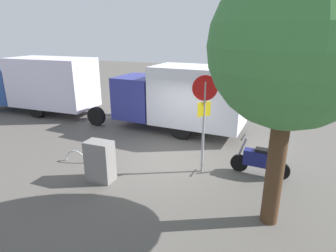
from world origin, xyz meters
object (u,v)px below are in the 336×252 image
Objects in this scene: bike_rack_hoop at (76,162)px; motorcycle at (261,160)px; box_truck_far at (39,83)px; box_truck_near at (178,96)px; street_tree at (291,49)px; stop_sign at (204,110)px; utility_cabinet at (100,161)px.

motorcycle is at bearing -166.78° from bike_rack_hoop.
bike_rack_hoop is at bearing 140.84° from box_truck_far.
box_truck_far is 4.50× the size of motorcycle.
box_truck_far reaches higher than box_truck_near.
street_tree reaches higher than bike_rack_hoop.
stop_sign is at bearing -167.31° from bike_rack_hoop.
stop_sign is 2.49× the size of utility_cabinet.
box_truck_near is at bearing -96.42° from utility_cabinet.
box_truck_far is 12.45m from motorcycle.
motorcycle reaches higher than bike_rack_hoop.
motorcycle is 2.13× the size of bike_rack_hoop.
box_truck_far is at bearing -19.17° from stop_sign.
bike_rack_hoop is (1.55, -0.72, -0.62)m from utility_cabinet.
box_truck_near is 4.02× the size of motorcycle.
stop_sign is at bearing -40.07° from street_tree.
box_truck_far is 9.24m from utility_cabinet.
utility_cabinet is (4.85, -0.14, -3.35)m from street_tree.
stop_sign is 3.40m from street_tree.
bike_rack_hoop is at bearing -7.65° from street_tree.
box_truck_near reaches higher than bike_rack_hoop.
box_truck_far is 7.68m from bike_rack_hoop.
box_truck_near is 8.57× the size of bike_rack_hoop.
stop_sign is at bearing 158.66° from box_truck_far.
street_tree is 5.90m from utility_cabinet.
motorcycle is at bearing 144.34° from box_truck_near.
box_truck_near is 5.20m from bike_rack_hoop.
motorcycle is 6.19m from bike_rack_hoop.
stop_sign is 3.49m from utility_cabinet.
box_truck_far is at bearing 2.06° from box_truck_near.
utility_cabinet is (-7.55, 5.24, -1.03)m from box_truck_far.
motorcycle is 2.39m from stop_sign.
stop_sign reaches higher than box_truck_near.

